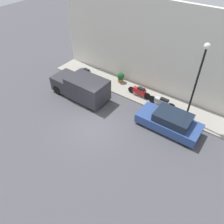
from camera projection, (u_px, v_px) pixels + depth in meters
name	position (u px, v px, depth m)	size (l,w,h in m)	color
ground_plane	(93.00, 126.00, 14.63)	(60.00, 60.00, 0.00)	#47474C
sidewalk	(133.00, 91.00, 17.64)	(2.23, 15.13, 0.10)	gray
building_facade	(144.00, 46.00, 16.23)	(0.30, 15.13, 6.77)	silver
parked_car	(170.00, 122.00, 14.05)	(1.76, 4.09, 1.33)	#2D4784
delivery_van	(81.00, 87.00, 16.54)	(1.90, 4.57, 1.80)	#2D2D33
scooter_silver	(162.00, 102.00, 15.80)	(0.30, 2.12, 0.74)	#B7B7BF
motorcycle_blue	(86.00, 73.00, 18.80)	(0.30, 1.79, 0.84)	navy
motorcycle_red	(139.00, 91.00, 16.76)	(0.30, 1.95, 0.79)	#B21E1E
streetlamp	(199.00, 73.00, 12.67)	(0.36, 0.36, 5.45)	black
potted_plant	(121.00, 77.00, 18.22)	(0.60, 0.60, 0.88)	brown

